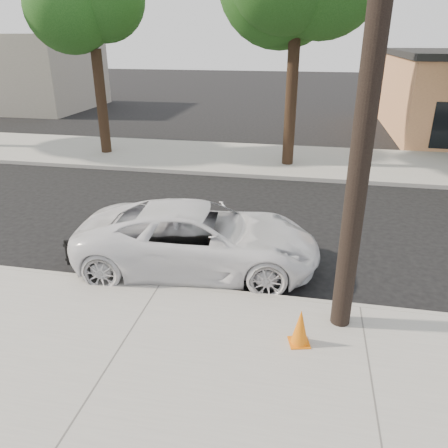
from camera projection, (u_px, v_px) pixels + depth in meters
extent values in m
plane|color=black|center=(188.00, 246.00, 10.99)|extent=(120.00, 120.00, 0.00)
cube|color=gray|center=(116.00, 357.00, 7.09)|extent=(90.00, 4.40, 0.15)
cube|color=gray|center=(241.00, 158.00, 18.62)|extent=(90.00, 5.00, 0.15)
cube|color=#9E9B93|center=(160.00, 287.00, 9.07)|extent=(90.00, 0.12, 0.16)
cylinder|color=black|center=(374.00, 54.00, 6.07)|extent=(0.34, 0.34, 9.00)
cylinder|color=black|center=(101.00, 102.00, 18.54)|extent=(0.44, 0.44, 4.25)
sphere|color=#164012|center=(91.00, 10.00, 17.14)|extent=(4.20, 4.20, 4.20)
cylinder|color=black|center=(291.00, 103.00, 16.66)|extent=(0.44, 0.44, 4.75)
imported|color=white|center=(199.00, 238.00, 9.71)|extent=(5.56, 2.99, 1.48)
cube|color=orange|center=(299.00, 342.00, 7.30)|extent=(0.41, 0.41, 0.02)
cone|color=orange|center=(300.00, 327.00, 7.18)|extent=(0.36, 0.36, 0.65)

